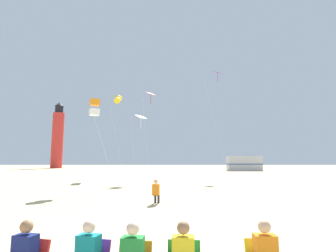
# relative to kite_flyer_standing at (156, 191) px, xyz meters

# --- Properties ---
(ground) EXTENTS (200.00, 200.00, 0.00)m
(ground) POSITION_rel_kite_flyer_standing_xyz_m (0.48, -6.49, -0.61)
(ground) COLOR #D3BC8C
(kite_flyer_standing) EXTENTS (0.37, 0.53, 1.16)m
(kite_flyer_standing) POSITION_rel_kite_flyer_standing_xyz_m (0.00, 0.00, 0.00)
(kite_flyer_standing) COLOR orange
(kite_flyer_standing) RESTS_ON ground
(kite_box_orange) EXTENTS (2.05, 2.05, 6.30)m
(kite_box_orange) POSITION_rel_kite_flyer_standing_xyz_m (-4.55, 5.01, 5.11)
(kite_box_orange) COLOR silver
(kite_box_orange) RESTS_ON ground
(kite_diamond_scarlet) EXTENTS (1.55, 1.55, 9.40)m
(kite_diamond_scarlet) POSITION_rel_kite_flyer_standing_xyz_m (-1.33, 14.58, 8.21)
(kite_diamond_scarlet) COLOR silver
(kite_diamond_scarlet) RESTS_ON ground
(kite_diamond_violet) EXTENTS (2.67, 2.65, 12.88)m
(kite_diamond_violet) POSITION_rel_kite_flyer_standing_xyz_m (6.56, 17.81, 11.41)
(kite_diamond_violet) COLOR silver
(kite_diamond_violet) RESTS_ON ground
(kite_tube_gold) EXTENTS (1.99, 2.54, 9.93)m
(kite_tube_gold) POSITION_rel_kite_flyer_standing_xyz_m (-5.34, 17.31, 8.61)
(kite_tube_gold) COLOR silver
(kite_tube_gold) RESTS_ON ground
(kite_diamond_white) EXTENTS (1.60, 1.60, 6.33)m
(kite_diamond_white) POSITION_rel_kite_flyer_standing_xyz_m (-2.02, 11.43, 5.31)
(kite_diamond_white) COLOR silver
(kite_diamond_white) RESTS_ON ground
(lighthouse_distant) EXTENTS (2.80, 2.80, 16.80)m
(lighthouse_distant) POSITION_rel_kite_flyer_standing_xyz_m (-27.46, 52.93, 7.22)
(lighthouse_distant) COLOR red
(lighthouse_distant) RESTS_ON ground
(rv_van_silver) EXTENTS (6.45, 2.37, 2.80)m
(rv_van_silver) POSITION_rel_kite_flyer_standing_xyz_m (15.25, 37.73, 0.78)
(rv_van_silver) COLOR #B7BABF
(rv_van_silver) RESTS_ON ground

